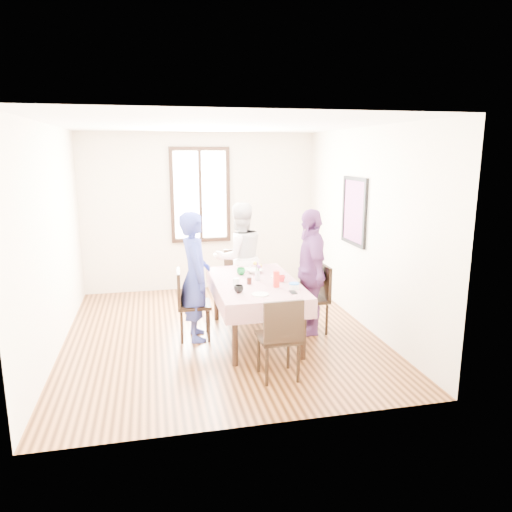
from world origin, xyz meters
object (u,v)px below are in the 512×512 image
chair_near (278,337)px  person_left (195,276)px  chair_right (311,299)px  person_far (239,258)px  chair_far (239,281)px  person_right (310,272)px  dining_table (255,310)px  chair_left (194,304)px

chair_near → person_left: 1.55m
chair_right → person_far: (-0.77, 1.07, 0.37)m
chair_far → person_right: person_right is taller
chair_right → chair_near: (-0.77, -1.20, 0.00)m
person_left → chair_right: bearing=-96.1°
dining_table → chair_near: (0.00, -1.15, 0.08)m
dining_table → chair_right: 0.77m
chair_left → chair_right: size_ratio=1.00×
dining_table → person_right: (0.75, 0.05, 0.46)m
dining_table → person_far: person_far is taller
chair_near → person_far: size_ratio=0.55×
dining_table → person_far: bearing=90.0°
chair_right → person_far: person_far is taller
chair_right → person_right: person_right is taller
person_far → person_right: (0.75, -1.07, 0.01)m
chair_left → chair_far: (0.77, 0.99, 0.00)m
chair_right → dining_table: bearing=92.4°
chair_far → person_right: (0.75, -1.09, 0.38)m
chair_right → chair_far: (-0.77, 1.09, 0.00)m
chair_right → person_left: person_left is taller
chair_left → person_left: 0.37m
dining_table → chair_near: chair_near is taller
person_right → chair_right: bearing=95.4°
person_far → person_right: size_ratio=0.99×
dining_table → chair_left: size_ratio=1.83×
person_left → person_right: person_right is taller
chair_right → chair_near: bearing=145.8°
chair_right → person_right: (-0.02, 0.00, 0.38)m
dining_table → chair_far: size_ratio=1.83×
person_left → person_right: (1.50, -0.10, 0.00)m
person_far → person_right: person_right is taller
person_right → chair_near: bearing=-26.6°
dining_table → chair_far: (0.00, 1.15, 0.08)m
person_far → chair_far: bearing=-101.0°
chair_right → person_far: 1.37m
dining_table → chair_near: bearing=-90.0°
dining_table → person_left: person_left is taller
dining_table → chair_near: size_ratio=1.83×
dining_table → person_left: (-0.75, 0.16, 0.45)m
chair_near → person_left: size_ratio=0.55×
chair_far → dining_table: bearing=94.0°
person_right → person_left: bearing=-88.6°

